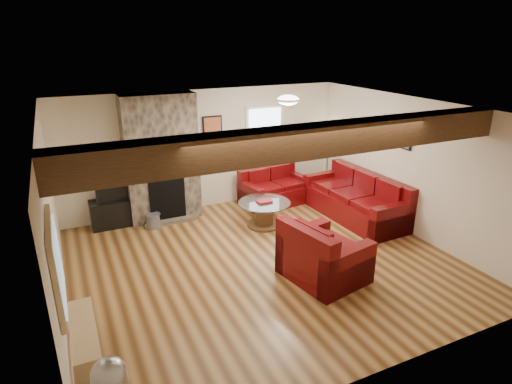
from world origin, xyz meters
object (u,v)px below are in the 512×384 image
armchair_red (325,250)px  coffee_table (264,214)px  television (116,188)px  floor_lamp (329,133)px  tv_cabinet (119,212)px  loveseat (275,187)px  sofa_three (355,197)px

armchair_red → coffee_table: 2.10m
armchair_red → television: (-2.53, 3.35, 0.30)m
television → floor_lamp: (4.70, -0.19, 0.67)m
tv_cabinet → floor_lamp: 4.84m
loveseat → tv_cabinet: loveseat is taller
armchair_red → tv_cabinet: bearing=26.1°
sofa_three → television: television is taller
loveseat → tv_cabinet: size_ratio=1.36×
television → floor_lamp: 4.75m
floor_lamp → tv_cabinet: bearing=177.7°
coffee_table → floor_lamp: bearing=26.4°
sofa_three → tv_cabinet: 4.69m
television → armchair_red: bearing=-52.9°
coffee_table → television: bearing=153.7°
tv_cabinet → television: television is taller
loveseat → television: size_ratio=1.85×
sofa_three → tv_cabinet: size_ratio=2.18×
sofa_three → floor_lamp: size_ratio=1.39×
armchair_red → floor_lamp: bearing=-45.5°
coffee_table → floor_lamp: (2.16, 1.07, 1.18)m
sofa_three → tv_cabinet: (-4.38, 1.66, -0.18)m
sofa_three → coffee_table: bearing=-104.6°
loveseat → armchair_red: armchair_red is taller
sofa_three → armchair_red: 2.50m
loveseat → television: (-3.28, 0.30, 0.37)m
tv_cabinet → television: bearing=0.0°
armchair_red → floor_lamp: size_ratio=0.68×
coffee_table → armchair_red: bearing=-90.4°
sofa_three → tv_cabinet: bearing=-112.9°
armchair_red → coffee_table: size_ratio=1.14×
loveseat → coffee_table: 1.22m
sofa_three → tv_cabinet: sofa_three is taller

